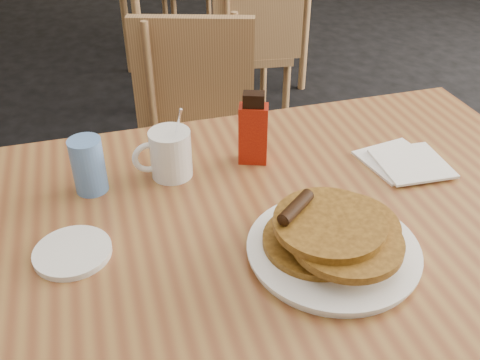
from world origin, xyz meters
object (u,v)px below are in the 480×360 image
main_table (284,228)px  chair_main_far (203,132)px  syrup_bottle (253,131)px  blue_tumbler (88,165)px  coffee_mug (169,153)px  pancake_plate (333,241)px  chair_neighbor_near (251,35)px

main_table → chair_main_far: 0.77m
syrup_bottle → blue_tumbler: syrup_bottle is taller
chair_main_far → coffee_mug: 0.64m
main_table → syrup_bottle: 0.23m
coffee_mug → chair_main_far: bearing=70.5°
coffee_mug → blue_tumbler: coffee_mug is taller
coffee_mug → blue_tumbler: size_ratio=1.40×
main_table → blue_tumbler: blue_tumbler is taller
main_table → coffee_mug: (-0.19, 0.20, 0.10)m
chair_main_far → pancake_plate: chair_main_far is taller
chair_main_far → coffee_mug: (-0.21, -0.54, 0.28)m
chair_neighbor_near → pancake_plate: bearing=-94.5°
coffee_mug → syrup_bottle: 0.19m
chair_neighbor_near → pancake_plate: 1.78m
pancake_plate → chair_neighbor_near: bearing=75.7°
main_table → chair_neighbor_near: size_ratio=1.50×
chair_main_far → blue_tumbler: bearing=-104.8°
coffee_mug → pancake_plate: bearing=-55.6°
blue_tumbler → main_table: bearing=-29.2°
coffee_mug → syrup_bottle: size_ratio=0.99×
chair_neighbor_near → coffee_mug: coffee_mug is taller
pancake_plate → syrup_bottle: size_ratio=1.84×
main_table → chair_main_far: chair_main_far is taller
chair_neighbor_near → coffee_mug: 1.54m
chair_neighbor_near → blue_tumbler: chair_neighbor_near is taller
coffee_mug → blue_tumbler: (-0.17, -0.00, 0.00)m
syrup_bottle → main_table: bearing=-68.6°
blue_tumbler → syrup_bottle: bearing=0.4°
chair_main_far → pancake_plate: 0.92m
chair_neighbor_near → syrup_bottle: bearing=-99.1°
chair_main_far → chair_neighbor_near: size_ratio=0.99×
main_table → syrup_bottle: size_ratio=7.98×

